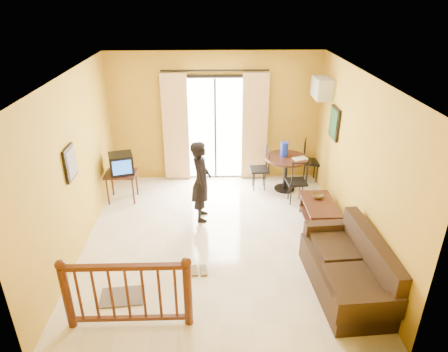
{
  "coord_description": "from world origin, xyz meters",
  "views": [
    {
      "loc": [
        -0.07,
        -5.78,
        3.97
      ],
      "look_at": [
        0.12,
        0.2,
        1.11
      ],
      "focal_mm": 32.0,
      "sensor_mm": 36.0,
      "label": 1
    }
  ],
  "objects_px": {
    "sofa": "(350,271)",
    "standing_person": "(201,181)",
    "television": "(121,164)",
    "dining_table": "(286,164)",
    "coffee_table": "(319,210)"
  },
  "relations": [
    {
      "from": "sofa",
      "to": "standing_person",
      "type": "xyz_separation_m",
      "value": [
        -2.14,
        2.04,
        0.44
      ]
    },
    {
      "from": "television",
      "to": "dining_table",
      "type": "xyz_separation_m",
      "value": [
        3.34,
        0.36,
        -0.22
      ]
    },
    {
      "from": "television",
      "to": "coffee_table",
      "type": "distance_m",
      "value": 3.9
    },
    {
      "from": "coffee_table",
      "to": "standing_person",
      "type": "distance_m",
      "value": 2.2
    },
    {
      "from": "sofa",
      "to": "television",
      "type": "bearing_deg",
      "value": 139.32
    },
    {
      "from": "standing_person",
      "to": "sofa",
      "type": "bearing_deg",
      "value": -134.85
    },
    {
      "from": "television",
      "to": "sofa",
      "type": "height_order",
      "value": "television"
    },
    {
      "from": "sofa",
      "to": "standing_person",
      "type": "relative_size",
      "value": 1.24
    },
    {
      "from": "dining_table",
      "to": "standing_person",
      "type": "height_order",
      "value": "standing_person"
    },
    {
      "from": "coffee_table",
      "to": "sofa",
      "type": "distance_m",
      "value": 1.75
    },
    {
      "from": "television",
      "to": "sofa",
      "type": "relative_size",
      "value": 0.29
    },
    {
      "from": "dining_table",
      "to": "coffee_table",
      "type": "bearing_deg",
      "value": -74.92
    },
    {
      "from": "television",
      "to": "coffee_table",
      "type": "xyz_separation_m",
      "value": [
        3.72,
        -1.05,
        -0.51
      ]
    },
    {
      "from": "coffee_table",
      "to": "dining_table",
      "type": "bearing_deg",
      "value": 105.08
    },
    {
      "from": "dining_table",
      "to": "standing_person",
      "type": "xyz_separation_m",
      "value": [
        -1.75,
        -1.12,
        0.18
      ]
    }
  ]
}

